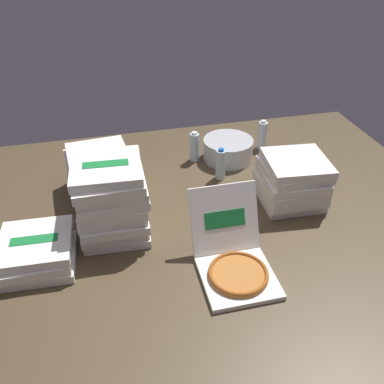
# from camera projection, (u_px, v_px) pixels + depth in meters

# --- Properties ---
(ground_plane) EXTENTS (3.20, 2.40, 0.02)m
(ground_plane) POSITION_uv_depth(u_px,v_px,m) (190.00, 225.00, 2.34)
(ground_plane) COLOR #4C3D28
(open_pizza_box) EXTENTS (0.35, 0.50, 0.34)m
(open_pizza_box) POSITION_uv_depth(u_px,v_px,m) (234.00, 258.00, 2.00)
(open_pizza_box) COLOR white
(open_pizza_box) RESTS_ON ground_plane
(pizza_stack_center_far) EXTENTS (0.38, 0.38, 0.43)m
(pizza_stack_center_far) POSITION_uv_depth(u_px,v_px,m) (111.00, 200.00, 2.15)
(pizza_stack_center_far) COLOR white
(pizza_stack_center_far) RESTS_ON ground_plane
(pizza_stack_left_mid) EXTENTS (0.39, 0.38, 0.28)m
(pizza_stack_left_mid) POSITION_uv_depth(u_px,v_px,m) (292.00, 181.00, 2.43)
(pizza_stack_left_mid) COLOR white
(pizza_stack_left_mid) RESTS_ON ground_plane
(pizza_stack_right_mid) EXTENTS (0.37, 0.37, 0.14)m
(pizza_stack_right_mid) POSITION_uv_depth(u_px,v_px,m) (36.00, 252.00, 2.03)
(pizza_stack_right_mid) COLOR white
(pizza_stack_right_mid) RESTS_ON ground_plane
(pizza_stack_left_far) EXTENTS (0.39, 0.40, 0.28)m
(pizza_stack_left_far) POSITION_uv_depth(u_px,v_px,m) (99.00, 172.00, 2.51)
(pizza_stack_left_far) COLOR white
(pizza_stack_left_far) RESTS_ON ground_plane
(ice_bucket) EXTENTS (0.34, 0.34, 0.15)m
(ice_bucket) POSITION_uv_depth(u_px,v_px,m) (228.00, 149.00, 2.89)
(ice_bucket) COLOR #B7BABF
(ice_bucket) RESTS_ON ground_plane
(water_bottle_0) EXTENTS (0.06, 0.06, 0.22)m
(water_bottle_0) POSITION_uv_depth(u_px,v_px,m) (262.00, 135.00, 3.01)
(water_bottle_0) COLOR silver
(water_bottle_0) RESTS_ON ground_plane
(water_bottle_1) EXTENTS (0.06, 0.06, 0.22)m
(water_bottle_1) POSITION_uv_depth(u_px,v_px,m) (221.00, 164.00, 2.67)
(water_bottle_1) COLOR silver
(water_bottle_1) RESTS_ON ground_plane
(water_bottle_2) EXTENTS (0.06, 0.06, 0.22)m
(water_bottle_2) POSITION_uv_depth(u_px,v_px,m) (194.00, 147.00, 2.86)
(water_bottle_2) COLOR silver
(water_bottle_2) RESTS_ON ground_plane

